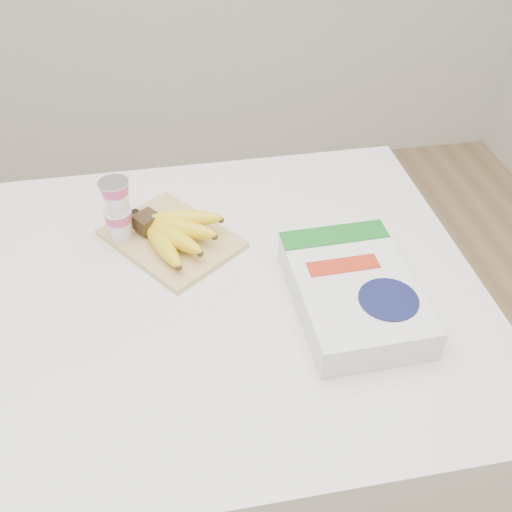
{
  "coord_description": "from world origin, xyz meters",
  "views": [
    {
      "loc": [
        0.09,
        -0.8,
        1.78
      ],
      "look_at": [
        0.24,
        0.03,
        1.04
      ],
      "focal_mm": 40.0,
      "sensor_mm": 36.0,
      "label": 1
    }
  ],
  "objects_px": {
    "cutting_board": "(171,238)",
    "yogurt_stack": "(118,209)",
    "table": "(165,435)",
    "bananas": "(174,232)",
    "cereal_box": "(353,292)"
  },
  "relations": [
    {
      "from": "table",
      "to": "cutting_board",
      "type": "xyz_separation_m",
      "value": [
        0.07,
        0.15,
        0.51
      ]
    },
    {
      "from": "cutting_board",
      "to": "cereal_box",
      "type": "height_order",
      "value": "cereal_box"
    },
    {
      "from": "bananas",
      "to": "yogurt_stack",
      "type": "xyz_separation_m",
      "value": [
        -0.11,
        0.03,
        0.05
      ]
    },
    {
      "from": "cutting_board",
      "to": "yogurt_stack",
      "type": "xyz_separation_m",
      "value": [
        -0.1,
        0.01,
        0.08
      ]
    },
    {
      "from": "yogurt_stack",
      "to": "cereal_box",
      "type": "bearing_deg",
      "value": -31.57
    },
    {
      "from": "table",
      "to": "bananas",
      "type": "distance_m",
      "value": 0.56
    },
    {
      "from": "table",
      "to": "yogurt_stack",
      "type": "xyz_separation_m",
      "value": [
        -0.03,
        0.16,
        0.59
      ]
    },
    {
      "from": "table",
      "to": "cutting_board",
      "type": "relative_size",
      "value": 4.93
    },
    {
      "from": "table",
      "to": "cutting_board",
      "type": "height_order",
      "value": "cutting_board"
    },
    {
      "from": "cutting_board",
      "to": "bananas",
      "type": "bearing_deg",
      "value": -107.67
    },
    {
      "from": "table",
      "to": "cereal_box",
      "type": "xyz_separation_m",
      "value": [
        0.4,
        -0.1,
        0.53
      ]
    },
    {
      "from": "cereal_box",
      "to": "cutting_board",
      "type": "bearing_deg",
      "value": 141.05
    },
    {
      "from": "cutting_board",
      "to": "cereal_box",
      "type": "bearing_deg",
      "value": -74.03
    },
    {
      "from": "table",
      "to": "bananas",
      "type": "relative_size",
      "value": 6.81
    },
    {
      "from": "table",
      "to": "yogurt_stack",
      "type": "height_order",
      "value": "yogurt_stack"
    }
  ]
}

